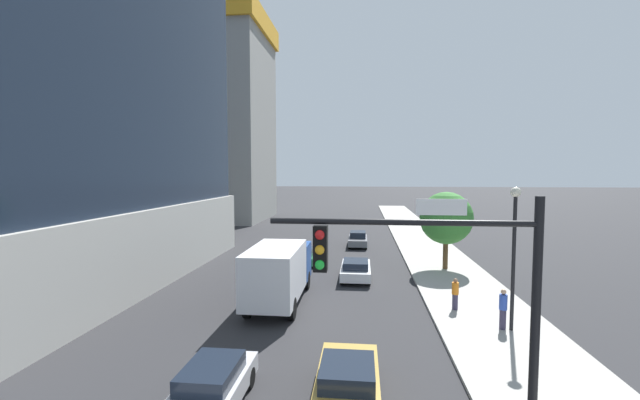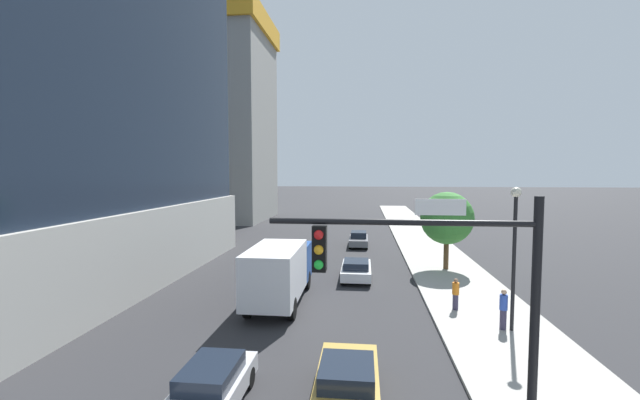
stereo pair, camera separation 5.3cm
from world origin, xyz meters
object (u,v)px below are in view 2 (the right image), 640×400
at_px(car_white, 356,269).
at_px(box_truck, 279,270).
at_px(construction_building, 215,110).
at_px(traffic_light_pole, 440,285).
at_px(car_green, 305,256).
at_px(street_lamp, 515,238).
at_px(car_gold, 347,381).
at_px(car_silver, 210,389).
at_px(pedestrian_blue_shirt, 503,309).
at_px(car_gray, 359,239).
at_px(street_tree, 447,218).
at_px(pedestrian_orange_shirt, 456,294).

height_order(car_white, box_truck, box_truck).
xyz_separation_m(construction_building, box_truck, (17.76, -37.86, -14.62)).
bearing_deg(traffic_light_pole, car_green, 106.34).
bearing_deg(traffic_light_pole, box_truck, 117.60).
distance_m(street_lamp, car_gold, 9.96).
height_order(construction_building, car_white, construction_building).
relative_size(street_lamp, car_silver, 1.43).
relative_size(car_white, pedestrian_blue_shirt, 2.44).
relative_size(car_gray, pedestrian_blue_shirt, 2.41).
bearing_deg(car_gray, street_lamp, -71.01).
height_order(street_tree, car_gray, street_tree).
bearing_deg(street_lamp, pedestrian_blue_shirt, 168.89).
distance_m(car_silver, car_gold, 4.13).
height_order(car_green, pedestrian_orange_shirt, pedestrian_orange_shirt).
distance_m(construction_building, traffic_light_pole, 56.49).
relative_size(traffic_light_pole, car_silver, 1.45).
relative_size(street_tree, car_silver, 1.26).
height_order(car_white, car_green, car_green).
bearing_deg(pedestrian_orange_shirt, construction_building, 125.13).
height_order(street_tree, pedestrian_blue_shirt, street_tree).
relative_size(car_green, car_gold, 0.95).
distance_m(construction_building, pedestrian_orange_shirt, 49.29).
height_order(car_gold, pedestrian_blue_shirt, pedestrian_blue_shirt).
height_order(car_silver, car_green, car_silver).
bearing_deg(box_truck, car_gold, -65.96).
bearing_deg(car_silver, car_gold, 12.09).
bearing_deg(car_gold, pedestrian_orange_shirt, 59.36).
distance_m(construction_building, box_truck, 44.30).
relative_size(box_truck, pedestrian_blue_shirt, 4.18).
bearing_deg(box_truck, street_tree, 38.83).
bearing_deg(car_gold, car_gray, 90.00).
distance_m(street_tree, car_gold, 18.84).
relative_size(construction_building, car_silver, 8.90).
xyz_separation_m(construction_building, car_gold, (21.80, -46.91, -15.74)).
relative_size(street_lamp, car_gray, 1.45).
bearing_deg(pedestrian_blue_shirt, car_silver, -146.38).
bearing_deg(pedestrian_orange_shirt, box_truck, 177.50).
bearing_deg(construction_building, pedestrian_orange_shirt, -54.87).
distance_m(street_tree, pedestrian_orange_shirt, 9.34).
bearing_deg(street_tree, car_green, 175.06).
bearing_deg(street_lamp, car_green, 132.14).
bearing_deg(box_truck, car_green, 90.00).
height_order(car_silver, pedestrian_orange_shirt, pedestrian_orange_shirt).
relative_size(box_truck, pedestrian_orange_shirt, 4.72).
distance_m(car_gray, pedestrian_orange_shirt, 18.54).
xyz_separation_m(street_lamp, car_silver, (-11.03, -7.03, -3.53)).
bearing_deg(street_tree, construction_building, 133.74).
xyz_separation_m(car_white, car_green, (-4.04, 3.84, 0.01)).
bearing_deg(street_lamp, construction_building, 125.24).
height_order(traffic_light_pole, car_green, traffic_light_pole).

